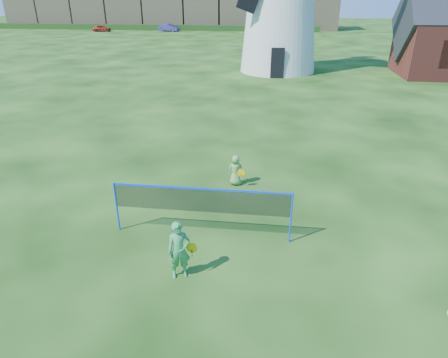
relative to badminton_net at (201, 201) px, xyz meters
name	(u,v)px	position (x,y,z in m)	size (l,w,h in m)	color
ground	(215,232)	(0.34, 0.25, -1.14)	(220.00, 220.00, 0.00)	black
badminton_net	(201,201)	(0.00, 0.00, 0.00)	(5.05, 0.05, 1.55)	blue
player_girl	(179,250)	(-0.22, -1.84, -0.38)	(0.75, 0.55, 1.53)	#3D9853
player_boy	(236,170)	(0.62, 3.47, -0.57)	(0.64, 0.42, 1.13)	#68A44F
terraced_houses	(168,6)	(-19.56, 72.25, 2.83)	(64.66, 8.40, 8.37)	tan
hedge	(150,27)	(-21.66, 66.25, -0.64)	(62.00, 0.80, 1.00)	#193814
car_left	(102,28)	(-29.48, 62.43, -0.59)	(1.29, 3.20, 1.09)	maroon
car_right	(169,28)	(-17.63, 64.42, -0.52)	(1.31, 3.77, 1.24)	navy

